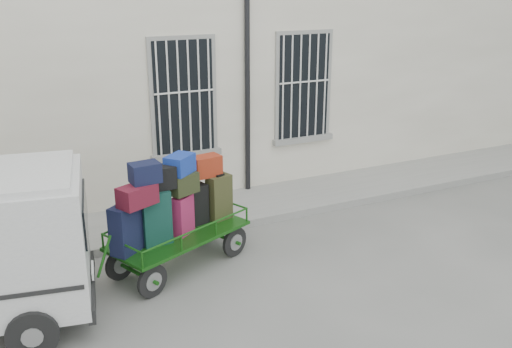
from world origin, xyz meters
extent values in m
plane|color=#61615D|center=(0.00, 0.00, 0.00)|extent=(80.00, 80.00, 0.00)
cube|color=beige|center=(0.00, 5.50, 3.00)|extent=(24.00, 5.00, 6.00)
cylinder|color=black|center=(0.95, 2.92, 2.80)|extent=(0.11, 0.11, 5.60)
cube|color=black|center=(-0.40, 2.98, 2.25)|extent=(1.20, 0.08, 2.20)
cube|color=gray|center=(-0.40, 2.96, 1.09)|extent=(1.45, 0.22, 0.12)
cube|color=black|center=(2.30, 2.98, 2.25)|extent=(1.20, 0.08, 2.20)
cube|color=gray|center=(2.30, 2.96, 1.09)|extent=(1.45, 0.22, 0.12)
cube|color=gray|center=(0.00, 2.20, 0.07)|extent=(24.00, 1.70, 0.15)
cylinder|color=black|center=(-2.07, -0.26, 0.26)|extent=(0.50, 0.26, 0.51)
cylinder|color=gray|center=(-2.07, -0.26, 0.26)|extent=(0.30, 0.20, 0.28)
cylinder|color=black|center=(-2.38, 0.46, 0.26)|extent=(0.50, 0.26, 0.51)
cylinder|color=gray|center=(-2.38, 0.46, 0.26)|extent=(0.30, 0.20, 0.28)
cylinder|color=black|center=(-0.46, 0.42, 0.26)|extent=(0.50, 0.26, 0.51)
cylinder|color=gray|center=(-0.46, 0.42, 0.26)|extent=(0.30, 0.20, 0.28)
cylinder|color=black|center=(-0.77, 1.14, 0.26)|extent=(0.50, 0.26, 0.51)
cylinder|color=gray|center=(-0.77, 1.14, 0.26)|extent=(0.30, 0.20, 0.28)
cube|color=#175112|center=(-1.42, 0.44, 0.57)|extent=(2.48, 1.83, 0.05)
cylinder|color=#175112|center=(-2.70, -0.10, 0.72)|extent=(0.29, 0.15, 0.58)
cube|color=#111334|center=(-2.29, 0.16, 0.96)|extent=(0.57, 0.53, 0.74)
cube|color=black|center=(-2.29, 0.16, 1.35)|extent=(0.24, 0.21, 0.03)
cube|color=#0D3125|center=(-1.83, 0.26, 1.01)|extent=(0.47, 0.31, 0.84)
cube|color=black|center=(-1.83, 0.26, 1.44)|extent=(0.21, 0.19, 0.03)
cube|color=maroon|center=(-1.35, 0.41, 0.91)|extent=(0.42, 0.38, 0.63)
cube|color=black|center=(-1.35, 0.41, 1.24)|extent=(0.18, 0.15, 0.03)
cube|color=black|center=(-1.05, 0.69, 0.93)|extent=(0.46, 0.33, 0.67)
cube|color=black|center=(-1.05, 0.69, 1.28)|extent=(0.20, 0.17, 0.03)
cube|color=#303319|center=(-0.60, 0.73, 0.97)|extent=(0.45, 0.35, 0.76)
cube|color=black|center=(-0.60, 0.73, 1.37)|extent=(0.19, 0.18, 0.03)
cube|color=#531025|center=(-2.13, 0.07, 1.48)|extent=(0.63, 0.52, 0.30)
cube|color=black|center=(-1.75, 0.36, 1.60)|extent=(0.56, 0.34, 0.34)
cube|color=black|center=(-1.33, 0.48, 1.42)|extent=(0.56, 0.51, 0.32)
cube|color=brown|center=(-0.79, 0.81, 1.53)|extent=(0.51, 0.36, 0.34)
cube|color=#111334|center=(-1.97, 0.17, 1.78)|extent=(0.45, 0.34, 0.29)
cube|color=navy|center=(-1.34, 0.49, 1.73)|extent=(0.56, 0.54, 0.29)
cube|color=black|center=(-2.92, -0.25, 1.49)|extent=(0.27, 1.30, 0.52)
cube|color=black|center=(-2.93, -0.25, 0.40)|extent=(0.40, 1.73, 0.21)
cube|color=white|center=(-2.89, -0.26, 0.62)|extent=(0.10, 0.39, 0.11)
cylinder|color=black|center=(-3.78, -0.98, 0.32)|extent=(0.67, 0.31, 0.64)
cylinder|color=black|center=(-3.48, 0.73, 0.32)|extent=(0.67, 0.31, 0.64)
camera|label=1|loc=(-3.91, -7.55, 4.41)|focal=40.00mm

